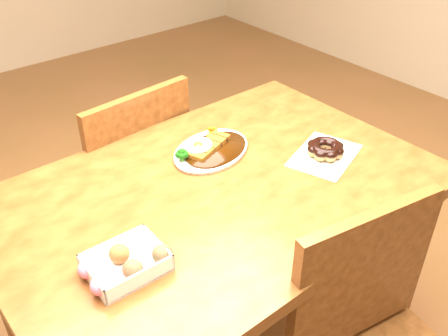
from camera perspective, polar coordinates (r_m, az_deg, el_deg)
table at (r=1.41m, az=-0.64°, el=-5.42°), size 1.20×0.80×0.75m
chair_far at (r=1.88m, az=-11.10°, el=-1.39°), size 0.45×0.45×0.87m
katsu_curry_plate at (r=1.49m, az=-1.67°, el=2.17°), size 0.30×0.25×0.05m
donut_box at (r=1.12m, az=-11.30°, el=-10.68°), size 0.19×0.13×0.05m
pon_de_ring at (r=1.50m, az=11.51°, el=2.10°), size 0.26×0.22×0.04m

